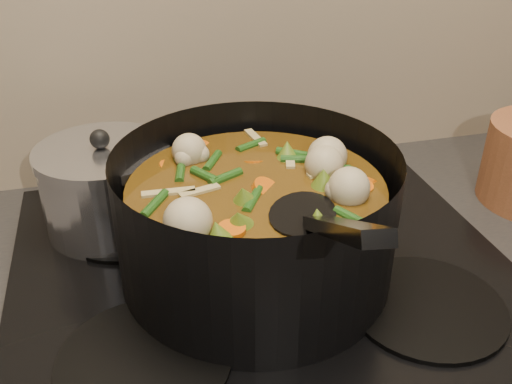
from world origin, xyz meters
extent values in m
cube|color=black|center=(0.00, 1.93, 0.89)|extent=(2.64, 0.64, 0.05)
cube|color=black|center=(0.00, 1.93, 0.92)|extent=(0.62, 0.54, 0.02)
cylinder|color=black|center=(-0.16, 1.80, 0.93)|extent=(0.18, 0.18, 0.01)
cylinder|color=black|center=(0.16, 1.80, 0.93)|extent=(0.18, 0.18, 0.01)
cylinder|color=black|center=(-0.16, 2.06, 0.93)|extent=(0.18, 0.18, 0.01)
cylinder|color=black|center=(0.16, 2.06, 0.93)|extent=(0.18, 0.18, 0.01)
cylinder|color=black|center=(-0.01, 1.91, 1.01)|extent=(0.42, 0.42, 0.16)
cylinder|color=black|center=(-0.01, 1.91, 0.94)|extent=(0.32, 0.32, 0.01)
cylinder|color=#583B0F|center=(-0.01, 1.91, 1.00)|extent=(0.30, 0.30, 0.11)
cylinder|color=#DB590A|center=(0.03, 1.91, 1.05)|extent=(0.03, 0.04, 0.03)
cylinder|color=#DB590A|center=(0.03, 1.98, 1.05)|extent=(0.04, 0.04, 0.03)
cylinder|color=#DB590A|center=(-0.06, 2.02, 1.05)|extent=(0.05, 0.05, 0.03)
cylinder|color=#DB590A|center=(-0.07, 1.92, 1.05)|extent=(0.04, 0.04, 0.03)
cylinder|color=#DB590A|center=(-0.07, 1.84, 1.05)|extent=(0.04, 0.04, 0.03)
cylinder|color=#DB590A|center=(0.00, 1.87, 1.05)|extent=(0.05, 0.05, 0.03)
cylinder|color=#DB590A|center=(0.06, 1.89, 1.05)|extent=(0.04, 0.04, 0.03)
cylinder|color=#DB590A|center=(0.07, 1.99, 1.05)|extent=(0.04, 0.04, 0.03)
cylinder|color=#DB590A|center=(-0.02, 1.98, 1.05)|extent=(0.05, 0.05, 0.03)
cylinder|color=#DB590A|center=(-0.10, 1.96, 1.05)|extent=(0.04, 0.05, 0.03)
sphere|color=tan|center=(0.06, 1.91, 1.07)|extent=(0.05, 0.05, 0.05)
sphere|color=tan|center=(-0.02, 1.98, 1.07)|extent=(0.05, 0.05, 0.05)
sphere|color=tan|center=(-0.08, 1.91, 1.07)|extent=(0.05, 0.05, 0.05)
sphere|color=tan|center=(0.00, 1.85, 1.07)|extent=(0.05, 0.05, 0.05)
sphere|color=tan|center=(0.06, 1.93, 1.07)|extent=(0.05, 0.05, 0.05)
cone|color=#5C771D|center=(-0.09, 1.86, 1.06)|extent=(0.04, 0.04, 0.04)
cone|color=#5C771D|center=(0.02, 1.83, 1.06)|extent=(0.04, 0.04, 0.04)
cone|color=#5C771D|center=(0.08, 1.92, 1.06)|extent=(0.04, 0.04, 0.04)
cone|color=#5C771D|center=(0.01, 2.01, 1.06)|extent=(0.04, 0.04, 0.04)
cone|color=#5C771D|center=(-0.09, 1.96, 1.06)|extent=(0.04, 0.04, 0.04)
cone|color=#5C771D|center=(-0.08, 1.85, 1.06)|extent=(0.04, 0.04, 0.04)
cone|color=#5C771D|center=(0.03, 1.83, 1.06)|extent=(0.04, 0.04, 0.04)
cylinder|color=#1E4F17|center=(0.02, 1.95, 1.06)|extent=(0.01, 0.04, 0.01)
cylinder|color=#1E4F17|center=(-0.03, 2.03, 1.06)|extent=(0.04, 0.04, 0.01)
cylinder|color=#1E4F17|center=(-0.09, 1.97, 1.06)|extent=(0.04, 0.02, 0.01)
cylinder|color=#1E4F17|center=(-0.08, 1.90, 1.06)|extent=(0.03, 0.04, 0.01)
cylinder|color=#1E4F17|center=(-0.03, 1.87, 1.06)|extent=(0.03, 0.04, 0.01)
cylinder|color=#1E4F17|center=(0.03, 1.81, 1.06)|extent=(0.04, 0.02, 0.01)
cylinder|color=#1E4F17|center=(0.08, 1.89, 1.06)|extent=(0.04, 0.04, 0.01)
cylinder|color=#1E4F17|center=(0.05, 1.95, 1.06)|extent=(0.01, 0.04, 0.01)
cylinder|color=#1E4F17|center=(0.00, 1.96, 1.06)|extent=(0.04, 0.04, 0.01)
cylinder|color=#1E4F17|center=(-0.08, 2.00, 1.06)|extent=(0.04, 0.02, 0.01)
cylinder|color=#1E4F17|center=(-0.10, 1.92, 1.06)|extent=(0.03, 0.04, 0.01)
cylinder|color=#1E4F17|center=(-0.06, 1.86, 1.06)|extent=(0.03, 0.04, 0.01)
cylinder|color=#1E4F17|center=(-0.01, 1.87, 1.06)|extent=(0.04, 0.02, 0.01)
cube|color=tan|center=(-0.09, 1.91, 1.06)|extent=(0.05, 0.01, 0.00)
cube|color=tan|center=(0.00, 1.83, 1.06)|extent=(0.02, 0.05, 0.00)
cube|color=tan|center=(0.07, 1.93, 1.06)|extent=(0.05, 0.03, 0.00)
cube|color=tan|center=(-0.03, 1.99, 1.06)|extent=(0.04, 0.04, 0.00)
cube|color=tan|center=(-0.09, 1.89, 1.06)|extent=(0.03, 0.05, 0.00)
ellipsoid|color=black|center=(0.02, 1.84, 1.05)|extent=(0.11, 0.11, 0.01)
cube|color=black|center=(0.01, 1.73, 1.11)|extent=(0.05, 0.20, 0.12)
cylinder|color=silver|center=(-0.18, 2.07, 0.98)|extent=(0.17, 0.17, 0.11)
cylinder|color=silver|center=(-0.18, 2.07, 1.04)|extent=(0.18, 0.18, 0.01)
sphere|color=black|center=(-0.18, 2.07, 1.06)|extent=(0.03, 0.03, 0.03)
camera|label=1|loc=(-0.16, 1.37, 1.37)|focal=40.00mm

